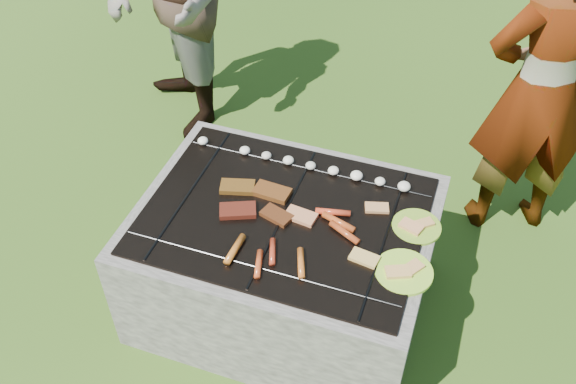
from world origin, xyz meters
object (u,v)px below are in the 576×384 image
at_px(plate_far, 416,226).
at_px(cook, 541,92).
at_px(fire_pit, 285,263).
at_px(plate_near, 404,272).

height_order(plate_far, cook, cook).
relative_size(plate_far, cook, 0.16).
bearing_deg(fire_pit, plate_near, -14.49).
bearing_deg(plate_far, cook, 64.11).
distance_m(plate_far, plate_near, 0.26).
relative_size(fire_pit, plate_far, 4.76).
xyz_separation_m(fire_pit, plate_far, (0.56, 0.12, 0.33)).
height_order(fire_pit, plate_near, plate_near).
bearing_deg(plate_near, fire_pit, 165.51).
xyz_separation_m(plate_far, plate_near, (0.00, -0.26, 0.00)).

